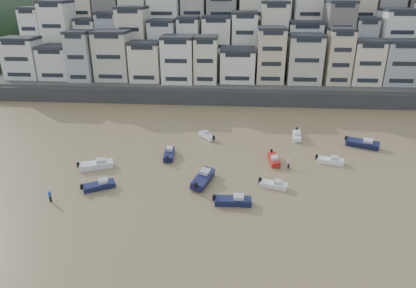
# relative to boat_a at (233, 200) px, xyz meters

# --- Properties ---
(harbor_wall) EXTENTS (140.00, 3.00, 3.50)m
(harbor_wall) POSITION_rel_boat_a_xyz_m (-1.30, 45.79, 1.03)
(harbor_wall) COLOR #38383A
(harbor_wall) RESTS_ON ground
(hillside) EXTENTS (141.04, 66.00, 50.00)m
(hillside) POSITION_rel_boat_a_xyz_m (3.43, 85.63, 12.28)
(hillside) COLOR #4C4C47
(hillside) RESTS_ON ground
(boat_a) EXTENTS (5.33, 1.82, 1.45)m
(boat_a) POSITION_rel_boat_a_xyz_m (0.00, 0.00, 0.00)
(boat_a) COLOR #13193C
(boat_a) RESTS_ON ground
(boat_b) EXTENTS (4.47, 2.58, 1.16)m
(boat_b) POSITION_rel_boat_a_xyz_m (5.74, 4.95, -0.14)
(boat_b) COLOR silver
(boat_b) RESTS_ON ground
(boat_c) EXTENTS (3.61, 6.74, 1.75)m
(boat_c) POSITION_rel_boat_a_xyz_m (-4.49, 5.57, 0.15)
(boat_c) COLOR #151743
(boat_c) RESTS_ON ground
(boat_d) EXTENTS (4.83, 2.58, 1.25)m
(boat_d) POSITION_rel_boat_a_xyz_m (15.63, 13.73, -0.10)
(boat_d) COLOR white
(boat_d) RESTS_ON ground
(boat_e) EXTENTS (2.06, 5.01, 1.33)m
(boat_e) POSITION_rel_boat_a_xyz_m (6.44, 13.30, -0.06)
(boat_e) COLOR #A91814
(boat_e) RESTS_ON ground
(boat_f) EXTENTS (2.25, 5.61, 1.49)m
(boat_f) POSITION_rel_boat_a_xyz_m (-11.02, 14.12, 0.02)
(boat_f) COLOR #13163D
(boat_f) RESTS_ON ground
(boat_g) EXTENTS (6.44, 4.37, 1.68)m
(boat_g) POSITION_rel_boat_a_xyz_m (22.92, 21.07, 0.12)
(boat_g) COLOR #13173B
(boat_g) RESTS_ON ground
(boat_h) EXTENTS (4.01, 4.51, 1.25)m
(boat_h) POSITION_rel_boat_a_xyz_m (-5.29, 23.13, -0.10)
(boat_h) COLOR silver
(boat_h) RESTS_ON ground
(boat_i) EXTENTS (2.17, 5.22, 1.39)m
(boat_i) POSITION_rel_boat_a_xyz_m (11.75, 24.24, -0.03)
(boat_i) COLOR white
(boat_i) RESTS_ON ground
(boat_j) EXTENTS (5.03, 3.82, 1.33)m
(boat_j) POSITION_rel_boat_a_xyz_m (-19.10, 2.62, -0.06)
(boat_j) COLOR #151B41
(boat_j) RESTS_ON ground
(boat_k) EXTENTS (5.94, 3.87, 1.54)m
(boat_k) POSITION_rel_boat_a_xyz_m (-21.78, 8.98, 0.05)
(boat_k) COLOR silver
(boat_k) RESTS_ON ground
(person_blue) EXTENTS (0.44, 0.44, 1.74)m
(person_blue) POSITION_rel_boat_a_xyz_m (-24.40, -1.18, 0.15)
(person_blue) COLOR #1749B3
(person_blue) RESTS_ON ground
(person_pink) EXTENTS (0.44, 0.44, 1.74)m
(person_pink) POSITION_rel_boat_a_xyz_m (8.62, 11.40, 0.15)
(person_pink) COLOR #E0A79E
(person_pink) RESTS_ON ground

